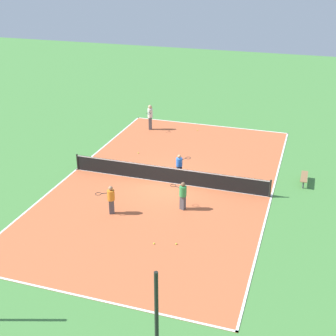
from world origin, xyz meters
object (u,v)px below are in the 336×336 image
at_px(tennis_net, 168,174).
at_px(player_center_orange, 111,198).
at_px(bench, 304,177).
at_px(tennis_ball_near_net, 154,243).
at_px(player_near_blue, 179,164).
at_px(player_far_white, 150,115).
at_px(player_far_green, 183,194).
at_px(tennis_ball_midcourt, 176,244).
at_px(tennis_ball_far_baseline, 197,130).
at_px(tennis_ball_right_alley, 138,153).
at_px(fence_post_back_left, 157,325).

bearing_deg(tennis_net, player_center_orange, 68.91).
bearing_deg(bench, tennis_ball_near_net, -35.67).
height_order(player_near_blue, tennis_ball_near_net, player_near_blue).
height_order(bench, player_far_white, player_far_white).
height_order(player_far_green, tennis_ball_midcourt, player_far_green).
relative_size(bench, tennis_ball_midcourt, 22.16).
height_order(player_far_white, tennis_ball_far_baseline, player_far_white).
relative_size(bench, tennis_ball_near_net, 22.16).
bearing_deg(player_near_blue, player_far_green, -119.27).
bearing_deg(player_center_orange, tennis_ball_right_alley, -107.30).
xyz_separation_m(tennis_ball_far_baseline, tennis_ball_right_alley, (2.51, 5.31, 0.00)).
relative_size(tennis_net, tennis_ball_far_baseline, 166.18).
distance_m(bench, tennis_ball_near_net, 10.14).
distance_m(player_near_blue, fence_post_back_left, 13.85).
xyz_separation_m(bench, player_far_green, (5.60, 4.85, 0.48)).
bearing_deg(player_near_blue, fence_post_back_left, -124.52).
bearing_deg(tennis_net, player_far_white, -63.70).
bearing_deg(player_far_green, bench, -119.14).
xyz_separation_m(bench, fence_post_back_left, (3.51, 14.74, 1.50)).
bearing_deg(tennis_ball_far_baseline, tennis_ball_midcourt, 100.99).
xyz_separation_m(tennis_net, player_center_orange, (1.59, 4.11, 0.34)).
bearing_deg(tennis_ball_midcourt, player_far_white, -65.77).
bearing_deg(player_near_blue, tennis_ball_far_baseline, 48.63).
xyz_separation_m(tennis_net, player_far_green, (-1.61, 2.64, 0.34)).
xyz_separation_m(tennis_ball_midcourt, tennis_ball_right_alley, (5.31, -9.12, 0.00)).
relative_size(tennis_net, tennis_ball_near_net, 166.18).
distance_m(player_center_orange, player_near_blue, 5.37).
bearing_deg(player_far_white, fence_post_back_left, 10.28).
xyz_separation_m(player_far_white, player_near_blue, (-4.29, 6.99, -0.30)).
height_order(tennis_net, tennis_ball_far_baseline, tennis_net).
xyz_separation_m(player_far_white, tennis_ball_far_baseline, (-3.33, -0.80, -1.03)).
bearing_deg(tennis_ball_near_net, tennis_ball_midcourt, -163.96).
bearing_deg(tennis_ball_midcourt, tennis_ball_far_baseline, -79.01).
bearing_deg(fence_post_back_left, tennis_ball_midcourt, -77.83).
distance_m(tennis_net, tennis_ball_midcourt, 6.19).
distance_m(tennis_ball_far_baseline, tennis_ball_near_net, 14.82).
height_order(player_far_white, player_near_blue, player_far_white).
bearing_deg(tennis_ball_near_net, player_near_blue, -82.54).
height_order(player_far_white, tennis_ball_midcourt, player_far_white).
height_order(player_far_white, fence_post_back_left, fence_post_back_left).
xyz_separation_m(tennis_ball_midcourt, tennis_ball_near_net, (0.94, 0.27, 0.00)).
bearing_deg(tennis_ball_midcourt, player_far_green, -78.63).
distance_m(player_far_white, tennis_ball_far_baseline, 3.58).
bearing_deg(tennis_net, tennis_ball_right_alley, -47.61).
height_order(player_far_green, tennis_ball_far_baseline, player_far_green).
relative_size(player_center_orange, player_near_blue, 1.08).
relative_size(tennis_ball_far_baseline, tennis_ball_midcourt, 1.00).
distance_m(bench, player_center_orange, 10.85).
bearing_deg(fence_post_back_left, bench, -103.40).
distance_m(bench, player_far_green, 7.42).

